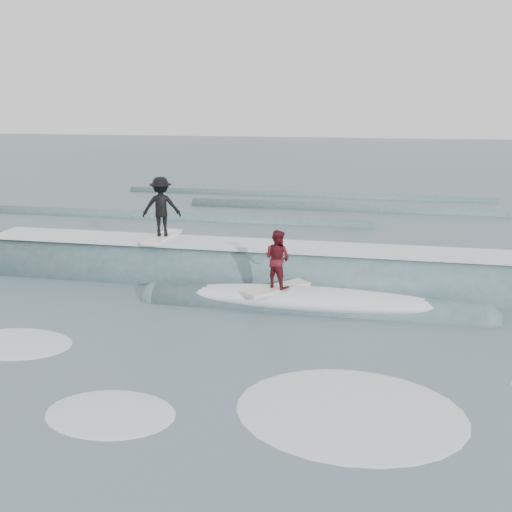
# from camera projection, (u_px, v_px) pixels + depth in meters

# --- Properties ---
(ground) EXTENTS (160.00, 160.00, 0.00)m
(ground) POSITION_uv_depth(u_px,v_px,m) (221.00, 347.00, 13.29)
(ground) COLOR #415860
(ground) RESTS_ON ground
(breaking_wave) EXTENTS (22.02, 3.96, 2.36)m
(breaking_wave) POSITION_uv_depth(u_px,v_px,m) (267.00, 283.00, 17.85)
(breaking_wave) COLOR #375C5D
(breaking_wave) RESTS_ON ground
(surfer_black) EXTENTS (1.36, 2.03, 1.99)m
(surfer_black) POSITION_uv_depth(u_px,v_px,m) (161.00, 208.00, 18.19)
(surfer_black) COLOR white
(surfer_black) RESTS_ON ground
(surfer_red) EXTENTS (1.74, 1.86, 1.71)m
(surfer_red) POSITION_uv_depth(u_px,v_px,m) (277.00, 262.00, 15.57)
(surfer_red) COLOR silver
(surfer_red) RESTS_ON ground
(whitewater) EXTENTS (14.44, 4.17, 0.10)m
(whitewater) POSITION_uv_depth(u_px,v_px,m) (260.00, 392.00, 11.22)
(whitewater) COLOR white
(whitewater) RESTS_ON ground
(far_swells) EXTENTS (34.25, 8.65, 0.80)m
(far_swells) POSITION_uv_depth(u_px,v_px,m) (295.00, 210.00, 30.11)
(far_swells) COLOR #375C5D
(far_swells) RESTS_ON ground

